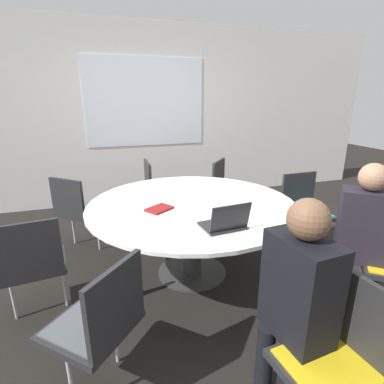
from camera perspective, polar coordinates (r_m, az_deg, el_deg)
name	(u,v)px	position (r m, az deg, el deg)	size (l,w,h in m)	color
ground_plane	(192,272)	(3.02, 0.00, -15.04)	(16.00, 16.00, 0.00)	black
wall_back	(146,116)	(4.85, -8.75, 14.19)	(8.00, 0.07, 2.70)	silver
conference_table	(192,214)	(2.74, 0.00, -4.23)	(1.86, 1.86, 0.72)	#333333
chair_0	(343,356)	(1.71, 26.78, -26.08)	(0.46, 0.48, 0.84)	#262628
chair_2	(304,206)	(3.46, 20.62, -2.60)	(0.45, 0.43, 0.84)	#262628
chair_3	(227,187)	(3.96, 6.77, 0.95)	(0.61, 0.61, 0.84)	#262628
chair_4	(158,187)	(3.97, -6.49, 0.98)	(0.43, 0.44, 0.84)	#262628
chair_5	(78,207)	(3.45, -20.91, -2.73)	(0.61, 0.61, 0.84)	#262628
chair_6	(32,260)	(2.51, -28.12, -11.41)	(0.49, 0.47, 0.84)	#262628
chair_7	(99,319)	(1.81, -17.22, -22.05)	(0.61, 0.61, 0.84)	#262628
person_0	(297,294)	(1.66, 19.32, -17.79)	(0.28, 0.38, 1.19)	black
person_1	(364,230)	(2.56, 29.96, -6.25)	(0.42, 0.40, 1.19)	#231E28
laptop	(225,222)	(2.17, 6.39, -5.78)	(0.33, 0.29, 0.21)	#232326
spiral_notebook	(159,209)	(2.54, -6.26, -3.20)	(0.26, 0.24, 0.02)	maroon
handbag	(196,206)	(4.28, 0.81, -2.73)	(0.36, 0.16, 0.28)	#513319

